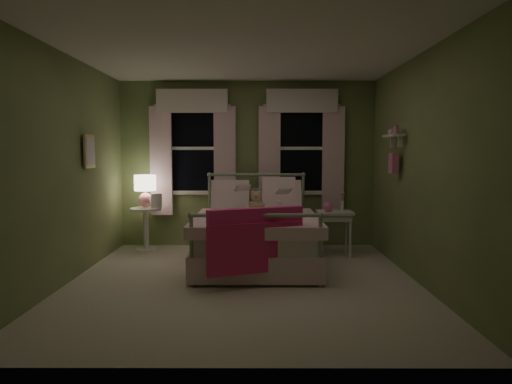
{
  "coord_description": "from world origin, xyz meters",
  "views": [
    {
      "loc": [
        0.16,
        -5.13,
        1.49
      ],
      "look_at": [
        0.14,
        0.46,
        1.0
      ],
      "focal_mm": 32.0,
      "sensor_mm": 36.0,
      "label": 1
    }
  ],
  "objects_px": {
    "teddy_bear": "(256,203)",
    "nightstand_left": "(146,223)",
    "nightstand_right": "(334,218)",
    "child_right": "(276,194)",
    "table_lamp": "(145,188)",
    "bed": "(256,237)",
    "child_left": "(236,193)"
  },
  "relations": [
    {
      "from": "child_right",
      "to": "nightstand_right",
      "type": "relative_size",
      "value": 1.03
    },
    {
      "from": "child_left",
      "to": "table_lamp",
      "type": "distance_m",
      "value": 1.47
    },
    {
      "from": "child_right",
      "to": "teddy_bear",
      "type": "relative_size",
      "value": 2.02
    },
    {
      "from": "teddy_bear",
      "to": "nightstand_left",
      "type": "distance_m",
      "value": 1.83
    },
    {
      "from": "teddy_bear",
      "to": "nightstand_right",
      "type": "bearing_deg",
      "value": 13.07
    },
    {
      "from": "child_left",
      "to": "nightstand_left",
      "type": "bearing_deg",
      "value": -31.52
    },
    {
      "from": "teddy_bear",
      "to": "table_lamp",
      "type": "height_order",
      "value": "table_lamp"
    },
    {
      "from": "child_left",
      "to": "nightstand_right",
      "type": "relative_size",
      "value": 1.08
    },
    {
      "from": "bed",
      "to": "nightstand_left",
      "type": "distance_m",
      "value": 1.91
    },
    {
      "from": "teddy_bear",
      "to": "bed",
      "type": "bearing_deg",
      "value": -88.85
    },
    {
      "from": "child_left",
      "to": "bed",
      "type": "bearing_deg",
      "value": 110.67
    },
    {
      "from": "child_right",
      "to": "table_lamp",
      "type": "distance_m",
      "value": 2.01
    },
    {
      "from": "nightstand_left",
      "to": "bed",
      "type": "bearing_deg",
      "value": -28.34
    },
    {
      "from": "bed",
      "to": "nightstand_right",
      "type": "height_order",
      "value": "bed"
    },
    {
      "from": "bed",
      "to": "teddy_bear",
      "type": "xyz_separation_m",
      "value": [
        -0.01,
        0.27,
        0.42
      ]
    },
    {
      "from": "nightstand_left",
      "to": "nightstand_right",
      "type": "bearing_deg",
      "value": -7.57
    },
    {
      "from": "table_lamp",
      "to": "bed",
      "type": "bearing_deg",
      "value": -28.34
    },
    {
      "from": "bed",
      "to": "nightstand_right",
      "type": "relative_size",
      "value": 3.18
    },
    {
      "from": "nightstand_left",
      "to": "nightstand_right",
      "type": "height_order",
      "value": "same"
    },
    {
      "from": "teddy_bear",
      "to": "table_lamp",
      "type": "relative_size",
      "value": 0.67
    },
    {
      "from": "table_lamp",
      "to": "nightstand_right",
      "type": "bearing_deg",
      "value": -7.57
    },
    {
      "from": "teddy_bear",
      "to": "table_lamp",
      "type": "distance_m",
      "value": 1.8
    },
    {
      "from": "teddy_bear",
      "to": "nightstand_left",
      "type": "relative_size",
      "value": 0.5
    },
    {
      "from": "nightstand_left",
      "to": "table_lamp",
      "type": "height_order",
      "value": "table_lamp"
    },
    {
      "from": "child_left",
      "to": "nightstand_left",
      "type": "distance_m",
      "value": 1.56
    },
    {
      "from": "child_right",
      "to": "teddy_bear",
      "type": "height_order",
      "value": "child_right"
    },
    {
      "from": "table_lamp",
      "to": "child_right",
      "type": "bearing_deg",
      "value": -13.62
    },
    {
      "from": "nightstand_right",
      "to": "nightstand_left",
      "type": "bearing_deg",
      "value": 172.43
    },
    {
      "from": "teddy_bear",
      "to": "child_right",
      "type": "bearing_deg",
      "value": 29.5
    },
    {
      "from": "teddy_bear",
      "to": "nightstand_right",
      "type": "distance_m",
      "value": 1.18
    },
    {
      "from": "bed",
      "to": "table_lamp",
      "type": "distance_m",
      "value": 2.0
    },
    {
      "from": "child_right",
      "to": "nightstand_right",
      "type": "bearing_deg",
      "value": -177.36
    }
  ]
}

